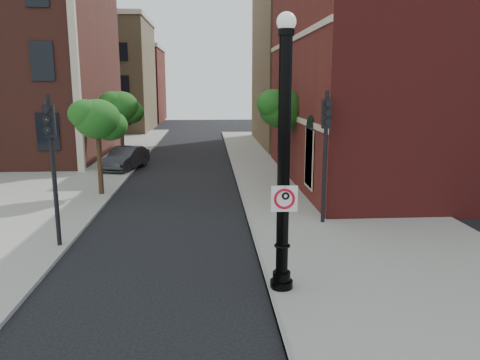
{
  "coord_description": "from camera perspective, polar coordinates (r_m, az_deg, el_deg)",
  "views": [
    {
      "loc": [
        0.55,
        -11.0,
        5.19
      ],
      "look_at": [
        1.43,
        2.0,
        2.53
      ],
      "focal_mm": 35.0,
      "sensor_mm": 36.0,
      "label": 1
    }
  ],
  "objects": [
    {
      "name": "ground",
      "position": [
        12.18,
        -6.27,
        -13.75
      ],
      "size": [
        120.0,
        120.0,
        0.0
      ],
      "primitive_type": "plane",
      "color": "black",
      "rests_on": "ground"
    },
    {
      "name": "bg_building_tan_a",
      "position": [
        56.42,
        -17.1,
        11.88
      ],
      "size": [
        12.0,
        12.0,
        12.0
      ],
      "primitive_type": "cube",
      "color": "#947851",
      "rests_on": "ground"
    },
    {
      "name": "sidewalk_left",
      "position": [
        30.97,
        -21.78,
        1.18
      ],
      "size": [
        10.0,
        50.0,
        0.12
      ],
      "primitive_type": "cube",
      "color": "gray",
      "rests_on": "ground"
    },
    {
      "name": "lamppost",
      "position": [
        11.37,
        5.33,
        1.15
      ],
      "size": [
        0.58,
        0.58,
        6.82
      ],
      "color": "black",
      "rests_on": "ground"
    },
    {
      "name": "parked_car",
      "position": [
        29.75,
        -13.78,
        2.57
      ],
      "size": [
        2.51,
        4.59,
        1.43
      ],
      "primitive_type": "imported",
      "rotation": [
        0.0,
        0.0,
        -0.24
      ],
      "color": "#28282D",
      "rests_on": "ground"
    },
    {
      "name": "traffic_signal_left",
      "position": [
        15.6,
        -21.99,
        3.81
      ],
      "size": [
        0.35,
        0.42,
        4.92
      ],
      "rotation": [
        0.0,
        0.0,
        0.17
      ],
      "color": "black",
      "rests_on": "ground"
    },
    {
      "name": "street_tree_a",
      "position": [
        22.66,
        -16.92,
        6.99
      ],
      "size": [
        2.53,
        2.28,
        4.55
      ],
      "color": "#361F15",
      "rests_on": "ground"
    },
    {
      "name": "traffic_signal_right",
      "position": [
        17.3,
        10.42,
        5.29
      ],
      "size": [
        0.33,
        0.42,
        4.99
      ],
      "rotation": [
        0.0,
        0.0,
        -0.07
      ],
      "color": "black",
      "rests_on": "ground"
    },
    {
      "name": "sidewalk_right",
      "position": [
        22.3,
        10.39,
        -1.94
      ],
      "size": [
        8.0,
        60.0,
        0.12
      ],
      "primitive_type": "cube",
      "color": "gray",
      "rests_on": "ground"
    },
    {
      "name": "street_tree_b",
      "position": [
        30.58,
        -14.27,
        8.55
      ],
      "size": [
        2.66,
        2.4,
        4.79
      ],
      "color": "#361F15",
      "rests_on": "ground"
    },
    {
      "name": "utility_pole",
      "position": [
        20.21,
        5.17,
        4.51
      ],
      "size": [
        0.11,
        0.11,
        5.46
      ],
      "primitive_type": "cylinder",
      "color": "#999999",
      "rests_on": "ground"
    },
    {
      "name": "curb_edge",
      "position": [
        21.67,
        0.21,
        -2.12
      ],
      "size": [
        0.1,
        60.0,
        0.14
      ],
      "primitive_type": "cube",
      "color": "gray",
      "rests_on": "ground"
    },
    {
      "name": "bg_building_tan_b",
      "position": [
        43.85,
        17.25,
        13.42
      ],
      "size": [
        22.0,
        14.0,
        14.0
      ],
      "primitive_type": "cube",
      "color": "#947851",
      "rests_on": "ground"
    },
    {
      "name": "street_tree_c",
      "position": [
        24.29,
        5.17,
        8.51
      ],
      "size": [
        2.76,
        2.5,
        4.98
      ],
      "color": "#361F15",
      "rests_on": "ground"
    },
    {
      "name": "no_parking_sign",
      "position": [
        11.34,
        5.44,
        -2.26
      ],
      "size": [
        0.64,
        0.08,
        0.64
      ],
      "rotation": [
        0.0,
        0.0,
        -0.02
      ],
      "color": "white",
      "rests_on": "ground"
    },
    {
      "name": "bg_building_red",
      "position": [
        70.14,
        -14.45,
        11.05
      ],
      "size": [
        12.0,
        12.0,
        10.0
      ],
      "primitive_type": "cube",
      "color": "maroon",
      "rests_on": "ground"
    }
  ]
}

